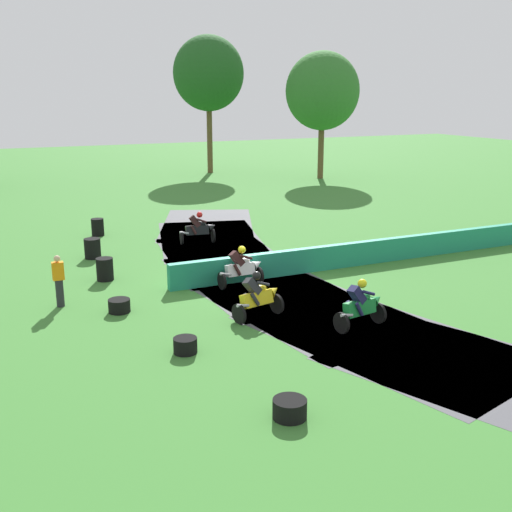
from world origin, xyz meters
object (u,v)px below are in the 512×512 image
Objects in this scene: tire_stack_extra_a at (185,345)px; motorcycle_fourth_green at (362,305)px; tire_stack_far at (119,306)px; track_marshal at (59,281)px; tire_stack_near at (98,227)px; motorcycle_lead_black at (199,228)px; motorcycle_chase_white at (242,267)px; motorcycle_trailing_yellow at (258,296)px; tire_stack_extra_b at (290,409)px; tire_stack_mid_a at (93,248)px; tire_stack_mid_b at (105,269)px; traffic_cone at (360,247)px.

motorcycle_fourth_green is at bearing -4.38° from tire_stack_extra_a.
track_marshal is (-1.54, 1.27, 0.62)m from tire_stack_far.
tire_stack_near reaches higher than tire_stack_far.
motorcycle_chase_white is at bearing -96.79° from motorcycle_lead_black.
motorcycle_fourth_green is (2.28, -1.97, 0.02)m from motorcycle_trailing_yellow.
motorcycle_trailing_yellow is at bearing -33.44° from track_marshal.
tire_stack_extra_b is (1.72, -7.71, -0.00)m from tire_stack_far.
motorcycle_fourth_green is (0.73, -11.41, 0.00)m from motorcycle_lead_black.
motorcycle_chase_white is at bearing -73.10° from tire_stack_near.
motorcycle_trailing_yellow is 3.23m from tire_stack_extra_a.
track_marshal reaches higher than tire_stack_near.
tire_stack_mid_a is 3.22m from tire_stack_mid_b.
motorcycle_fourth_green reaches higher than motorcycle_lead_black.
tire_stack_mid_a is at bearing 86.96° from tire_stack_mid_b.
traffic_cone is (5.55, -4.24, -0.44)m from motorcycle_lead_black.
tire_stack_extra_a is 11.99m from traffic_cone.
tire_stack_near is at bearing 106.90° from motorcycle_chase_white.
tire_stack_mid_a is 10.41m from tire_stack_extra_a.
motorcycle_trailing_yellow reaches higher than tire_stack_near.
track_marshal is at bearing -129.72° from tire_stack_mid_b.
motorcycle_lead_black reaches higher than traffic_cone.
motorcycle_lead_black is at bearing 80.69° from motorcycle_trailing_yellow.
tire_stack_mid_b is 7.21m from tire_stack_extra_a.
motorcycle_fourth_green is 9.43m from tire_stack_mid_b.
motorcycle_lead_black is 5.02m from tire_stack_near.
tire_stack_far and tire_stack_extra_a have the same top height.
motorcycle_trailing_yellow is 2.10× the size of tire_stack_near.
tire_stack_mid_a is (-3.16, 8.82, -0.24)m from motorcycle_trailing_yellow.
tire_stack_far is (-0.46, -6.69, -0.20)m from tire_stack_mid_a.
motorcycle_chase_white is 5.17m from motorcycle_fourth_green.
tire_stack_mid_a is at bearing -172.53° from motorcycle_lead_black.
motorcycle_fourth_green is 2.09× the size of tire_stack_mid_b.
motorcycle_trailing_yellow is at bearing 29.52° from tire_stack_extra_a.
tire_stack_far is at bearing -93.95° from tire_stack_mid_a.
motorcycle_fourth_green is at bearing -40.82° from motorcycle_trailing_yellow.
tire_stack_mid_a is 10.89m from traffic_cone.
motorcycle_chase_white is 2.10× the size of tire_stack_mid_a.
motorcycle_chase_white reaches higher than tire_stack_mid_a.
tire_stack_mid_a is at bearing 95.01° from tire_stack_extra_b.
traffic_cone is at bearing -2.24° from tire_stack_mid_b.
motorcycle_fourth_green reaches higher than motorcycle_trailing_yellow.
motorcycle_fourth_green is at bearing -34.80° from tire_stack_far.
motorcycle_chase_white is 5.81m from tire_stack_extra_a.
tire_stack_near is 1.13× the size of tire_stack_extra_b.
tire_stack_mid_a is at bearing 109.73° from motorcycle_trailing_yellow.
track_marshal is at bearing -107.57° from tire_stack_near.
tire_stack_extra_b is at bearing -107.41° from motorcycle_chase_white.
motorcycle_lead_black is at bearing 68.52° from tire_stack_extra_a.
motorcycle_fourth_green is 2.09× the size of tire_stack_mid_a.
motorcycle_fourth_green is at bearing -53.48° from tire_stack_mid_b.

